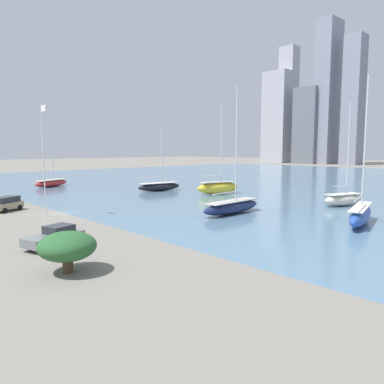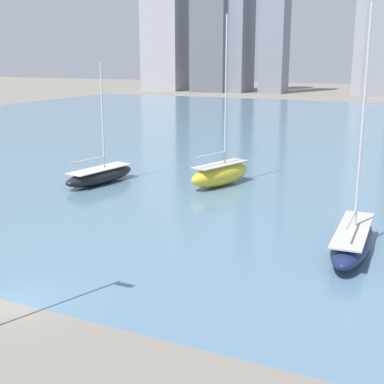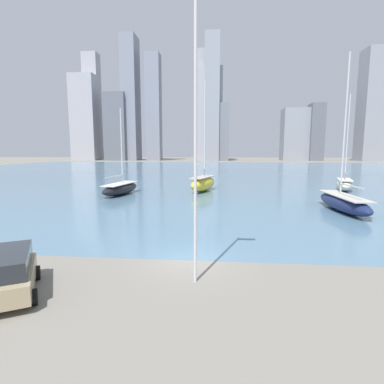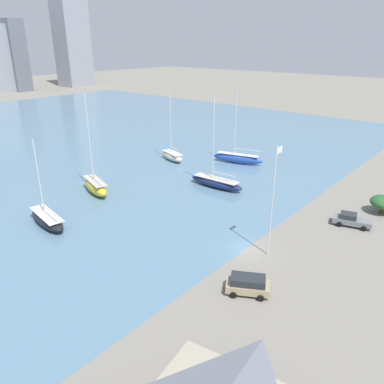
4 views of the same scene
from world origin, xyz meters
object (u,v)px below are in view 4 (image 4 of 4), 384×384
object	(u,v)px
sailboat_navy	(216,182)
parked_suv_tan	(248,284)
sailboat_cream	(172,156)
parked_pickup_gray	(351,220)
sailboat_yellow	(95,186)
sailboat_black	(47,219)
sailboat_blue	(238,158)
flag_pole	(273,199)

from	to	relation	value
sailboat_navy	parked_suv_tan	bearing A→B (deg)	-139.68
parked_suv_tan	sailboat_navy	bearing A→B (deg)	13.15
sailboat_cream	parked_pickup_gray	distance (m)	39.50
sailboat_yellow	parked_pickup_gray	distance (m)	39.30
sailboat_black	sailboat_cream	xyz separation A→B (m)	(32.75, 7.17, 0.13)
sailboat_yellow	parked_suv_tan	size ratio (longest dim) A/B	3.46
sailboat_navy	sailboat_black	xyz separation A→B (m)	(-26.14, 9.22, -0.06)
parked_pickup_gray	sailboat_navy	bearing A→B (deg)	74.85
sailboat_yellow	parked_pickup_gray	bearing A→B (deg)	-50.24
sailboat_black	parked_suv_tan	world-z (taller)	sailboat_black
parked_pickup_gray	parked_suv_tan	size ratio (longest dim) A/B	1.12
parked_pickup_gray	sailboat_yellow	bearing A→B (deg)	96.82
sailboat_navy	parked_pickup_gray	world-z (taller)	sailboat_navy
sailboat_black	parked_suv_tan	bearing A→B (deg)	-71.79
parked_suv_tan	sailboat_blue	bearing A→B (deg)	5.31
parked_pickup_gray	sailboat_blue	bearing A→B (deg)	47.93
sailboat_cream	parked_suv_tan	bearing A→B (deg)	-110.68
sailboat_navy	parked_suv_tan	size ratio (longest dim) A/B	3.32
sailboat_cream	parked_suv_tan	size ratio (longest dim) A/B	3.08
sailboat_cream	sailboat_blue	distance (m)	13.60
parked_pickup_gray	parked_suv_tan	distance (m)	21.79
sailboat_yellow	parked_suv_tan	xyz separation A→B (m)	(-6.39, -33.45, -0.21)
flag_pole	sailboat_cream	bearing A→B (deg)	59.52
sailboat_cream	sailboat_yellow	size ratio (longest dim) A/B	0.89
sailboat_navy	sailboat_cream	size ratio (longest dim) A/B	1.08
sailboat_cream	sailboat_blue	size ratio (longest dim) A/B	0.92
sailboat_cream	parked_pickup_gray	bearing A→B (deg)	-82.23
sailboat_navy	parked_suv_tan	distance (m)	29.10
flag_pole	sailboat_black	distance (m)	30.43
sailboat_yellow	flag_pole	bearing A→B (deg)	-70.45
flag_pole	sailboat_yellow	bearing A→B (deg)	92.58
sailboat_black	parked_suv_tan	size ratio (longest dim) A/B	2.52
sailboat_cream	sailboat_navy	bearing A→B (deg)	-95.04
flag_pole	sailboat_yellow	world-z (taller)	sailboat_yellow
sailboat_cream	sailboat_yellow	world-z (taller)	sailboat_yellow
sailboat_blue	parked_pickup_gray	world-z (taller)	sailboat_blue
flag_pole	sailboat_cream	distance (m)	40.08
sailboat_cream	sailboat_yellow	xyz separation A→B (m)	(-21.51, -2.77, 0.22)
flag_pole	parked_pickup_gray	xyz separation A→B (m)	(13.81, -4.85, -6.19)
sailboat_yellow	parked_pickup_gray	xyz separation A→B (m)	(15.22, -36.23, -0.37)
sailboat_black	sailboat_navy	bearing A→B (deg)	-10.69
flag_pole	sailboat_navy	bearing A→B (deg)	52.79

